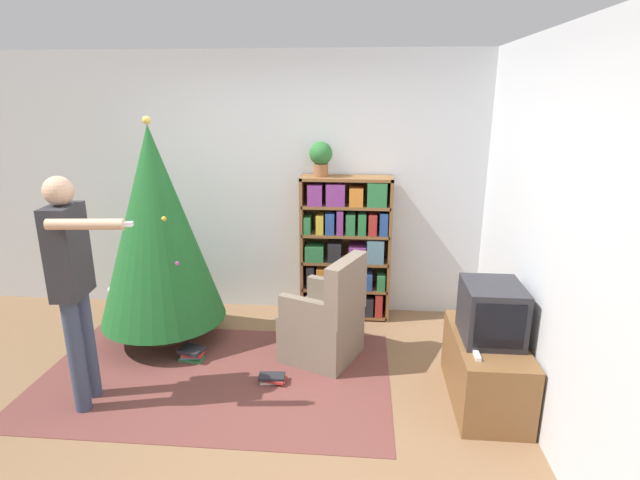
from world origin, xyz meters
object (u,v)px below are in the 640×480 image
object	(u,v)px
television	(492,312)
christmas_tree	(157,227)
standing_person	(72,275)
armchair	(326,323)
potted_plant	(321,156)
bookshelf	(346,249)

from	to	relation	value
television	christmas_tree	distance (m)	2.83
standing_person	armchair	bearing A→B (deg)	109.91
armchair	potted_plant	bearing A→B (deg)	-149.10
television	armchair	bearing A→B (deg)	156.67
armchair	potted_plant	distance (m)	1.57
armchair	bookshelf	bearing A→B (deg)	-165.62
television	potted_plant	bearing A→B (deg)	133.58
television	potted_plant	distance (m)	2.13
standing_person	potted_plant	bearing A→B (deg)	131.42
television	christmas_tree	bearing A→B (deg)	164.87
bookshelf	television	distance (m)	1.76
christmas_tree	armchair	distance (m)	1.69
christmas_tree	bookshelf	bearing A→B (deg)	21.95
bookshelf	potted_plant	bearing A→B (deg)	177.98
television	armchair	world-z (taller)	armchair
bookshelf	potted_plant	size ratio (longest dim) A/B	4.36
standing_person	potted_plant	world-z (taller)	potted_plant
armchair	television	bearing A→B (deg)	89.90
standing_person	christmas_tree	bearing A→B (deg)	163.94
bookshelf	standing_person	size ratio (longest dim) A/B	0.85
armchair	standing_person	world-z (taller)	standing_person
christmas_tree	potted_plant	xyz separation A→B (m)	(1.38, 0.67, 0.54)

